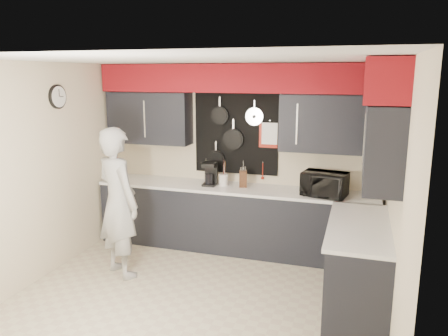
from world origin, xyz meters
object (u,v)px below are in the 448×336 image
(microwave, at_px, (324,184))
(coffee_maker, at_px, (210,173))
(person, at_px, (118,203))
(knife_block, at_px, (243,179))
(utensil_crock, at_px, (223,180))

(microwave, distance_m, coffee_maker, 1.59)
(microwave, relative_size, coffee_maker, 1.68)
(person, bearing_deg, microwave, -126.81)
(microwave, relative_size, person, 0.30)
(microwave, bearing_deg, coffee_maker, -172.17)
(knife_block, xyz_separation_m, person, (-1.25, -1.21, -0.11))
(microwave, xyz_separation_m, utensil_crock, (-1.40, 0.11, -0.07))
(person, bearing_deg, utensil_crock, -100.21)
(utensil_crock, bearing_deg, person, -128.58)
(knife_block, bearing_deg, coffee_maker, 168.13)
(coffee_maker, bearing_deg, microwave, -8.55)
(coffee_maker, bearing_deg, person, -128.81)
(knife_block, xyz_separation_m, coffee_maker, (-0.47, -0.03, 0.06))
(microwave, bearing_deg, knife_block, -175.04)
(knife_block, bearing_deg, utensil_crock, 164.66)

